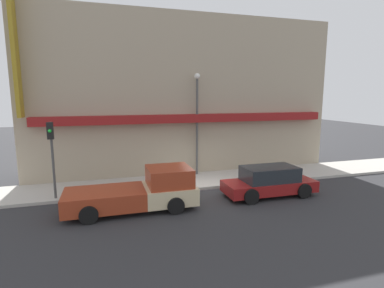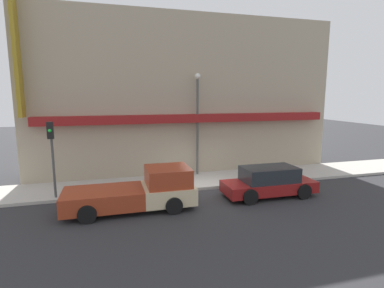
{
  "view_description": "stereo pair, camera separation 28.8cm",
  "coord_description": "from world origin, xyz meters",
  "px_view_note": "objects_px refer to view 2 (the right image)",
  "views": [
    {
      "loc": [
        -5.21,
        -14.87,
        5.1
      ],
      "look_at": [
        -0.44,
        1.29,
        2.36
      ],
      "focal_mm": 28.0,
      "sensor_mm": 36.0,
      "label": 1
    },
    {
      "loc": [
        -4.93,
        -14.95,
        5.1
      ],
      "look_at": [
        -0.44,
        1.29,
        2.36
      ],
      "focal_mm": 28.0,
      "sensor_mm": 36.0,
      "label": 2
    }
  ],
  "objects_px": {
    "pickup_truck": "(140,191)",
    "traffic_light": "(52,146)",
    "parked_car": "(269,182)",
    "street_lamp": "(197,113)",
    "fire_hydrant": "(176,179)"
  },
  "relations": [
    {
      "from": "pickup_truck",
      "to": "traffic_light",
      "type": "bearing_deg",
      "value": 152.45
    },
    {
      "from": "pickup_truck",
      "to": "traffic_light",
      "type": "xyz_separation_m",
      "value": [
        -3.88,
        2.12,
        1.9
      ]
    },
    {
      "from": "parked_car",
      "to": "traffic_light",
      "type": "distance_m",
      "value": 10.8
    },
    {
      "from": "street_lamp",
      "to": "parked_car",
      "type": "bearing_deg",
      "value": -61.81
    },
    {
      "from": "pickup_truck",
      "to": "fire_hydrant",
      "type": "distance_m",
      "value": 3.52
    },
    {
      "from": "fire_hydrant",
      "to": "traffic_light",
      "type": "bearing_deg",
      "value": -175.01
    },
    {
      "from": "parked_car",
      "to": "street_lamp",
      "type": "xyz_separation_m",
      "value": [
        -2.45,
        4.58,
        3.27
      ]
    },
    {
      "from": "parked_car",
      "to": "street_lamp",
      "type": "relative_size",
      "value": 0.75
    },
    {
      "from": "pickup_truck",
      "to": "parked_car",
      "type": "bearing_deg",
      "value": 1.19
    },
    {
      "from": "pickup_truck",
      "to": "fire_hydrant",
      "type": "height_order",
      "value": "pickup_truck"
    },
    {
      "from": "street_lamp",
      "to": "traffic_light",
      "type": "distance_m",
      "value": 8.43
    },
    {
      "from": "street_lamp",
      "to": "fire_hydrant",
      "type": "bearing_deg",
      "value": -133.22
    },
    {
      "from": "pickup_truck",
      "to": "fire_hydrant",
      "type": "bearing_deg",
      "value": 50.59
    },
    {
      "from": "pickup_truck",
      "to": "street_lamp",
      "type": "relative_size",
      "value": 0.92
    },
    {
      "from": "street_lamp",
      "to": "traffic_light",
      "type": "xyz_separation_m",
      "value": [
        -7.96,
        -2.45,
        -1.3
      ]
    }
  ]
}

